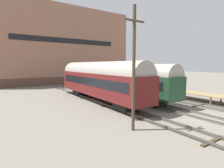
# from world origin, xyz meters

# --- Properties ---
(ground_plane) EXTENTS (200.00, 200.00, 0.00)m
(ground_plane) POSITION_xyz_m (0.00, 0.00, 0.00)
(ground_plane) COLOR #6B665B
(track_left) EXTENTS (2.60, 60.00, 0.26)m
(track_left) POSITION_xyz_m (-4.43, 0.00, 0.14)
(track_left) COLOR #4C4742
(track_left) RESTS_ON ground
(track_middle) EXTENTS (2.60, 60.00, 0.26)m
(track_middle) POSITION_xyz_m (0.00, 0.00, 0.14)
(track_middle) COLOR #4C4742
(track_middle) RESTS_ON ground
(train_car_maroon) EXTENTS (3.12, 18.38, 5.29)m
(train_car_maroon) POSITION_xyz_m (-4.43, 12.09, 3.00)
(train_car_maroon) COLOR black
(train_car_maroon) RESTS_ON ground
(train_car_green) EXTENTS (2.94, 18.08, 4.99)m
(train_car_green) POSITION_xyz_m (0.00, 11.94, 2.84)
(train_car_green) COLOR black
(train_car_green) RESTS_ON ground
(station_platform) EXTENTS (2.90, 11.55, 1.05)m
(station_platform) POSITION_xyz_m (7.19, 2.45, 0.96)
(station_platform) COLOR #8C704C
(station_platform) RESTS_ON ground
(utility_pole) EXTENTS (1.80, 0.24, 9.07)m
(utility_pole) POSITION_xyz_m (-7.39, 1.37, 4.70)
(utility_pole) COLOR #473828
(utility_pole) RESTS_ON ground
(warehouse_building) EXTENTS (36.30, 13.09, 19.61)m
(warehouse_building) POSITION_xyz_m (-0.48, 40.79, 9.81)
(warehouse_building) COLOR brown
(warehouse_building) RESTS_ON ground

